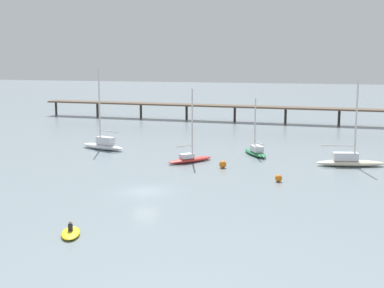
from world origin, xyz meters
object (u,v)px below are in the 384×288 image
Objects in this scene: sailboat_white at (103,144)px; dinghy_yellow at (71,233)px; sailboat_cream at (349,160)px; sailboat_green at (256,151)px; pier at (296,104)px; mooring_buoy_outer at (223,164)px; sailboat_red at (190,158)px; mooring_buoy_near at (279,178)px.

dinghy_yellow is at bearing -71.06° from sailboat_white.
sailboat_white is 1.09× the size of sailboat_cream.
sailboat_green is 12.70m from sailboat_cream.
dinghy_yellow is at bearing -100.92° from pier.
pier is at bearing 81.35° from mooring_buoy_outer.
sailboat_green is at bearing 41.53° from sailboat_red.
pier is 94.12× the size of mooring_buoy_outer.
sailboat_cream is at bearing 6.52° from sailboat_red.
pier is 34.75m from sailboat_green.
sailboat_white is 21.63m from sailboat_green.
dinghy_yellow is at bearing -105.36° from sailboat_green.
sailboat_white is 29.24m from mooring_buoy_near.
sailboat_red is 2.75× the size of dinghy_yellow.
sailboat_cream is 15.47m from mooring_buoy_outer.
sailboat_green is 0.83× the size of sailboat_red.
sailboat_white is at bearing -178.01° from sailboat_green.
sailboat_red is 5.23m from mooring_buoy_outer.
mooring_buoy_outer is at bearing -98.65° from pier.
sailboat_red reaches higher than sailboat_green.
pier is at bearing 79.08° from dinghy_yellow.
sailboat_white reaches higher than sailboat_red.
sailboat_white reaches higher than sailboat_cream.
pier is 24.73× the size of dinghy_yellow.
sailboat_white reaches higher than pier.
mooring_buoy_outer reaches higher than mooring_buoy_near.
pier is 43.45m from sailboat_white.
sailboat_green reaches higher than dinghy_yellow.
mooring_buoy_outer is at bearing 75.40° from dinghy_yellow.
pier is 71.17m from dinghy_yellow.
mooring_buoy_near is at bearing -89.52° from pier.
pier is 7.29× the size of sailboat_white.
dinghy_yellow is 3.81× the size of mooring_buoy_outer.
sailboat_white is at bearing 157.33° from sailboat_red.
pier is at bearing 101.87° from sailboat_cream.
mooring_buoy_near is (4.16, -14.55, -0.18)m from sailboat_green.
mooring_buoy_near is at bearing -74.04° from sailboat_green.
mooring_buoy_outer is (-6.61, -43.44, -3.35)m from pier.
sailboat_white is 14.66× the size of mooring_buoy_near.
sailboat_green is at bearing 74.64° from dinghy_yellow.
sailboat_cream is (11.91, -4.43, 0.15)m from sailboat_green.
sailboat_red is 14.09m from mooring_buoy_near.
sailboat_green reaches higher than mooring_buoy_near.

